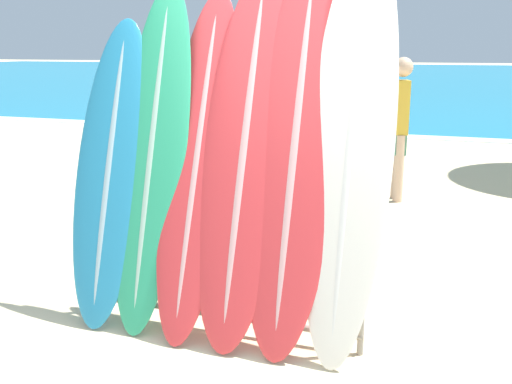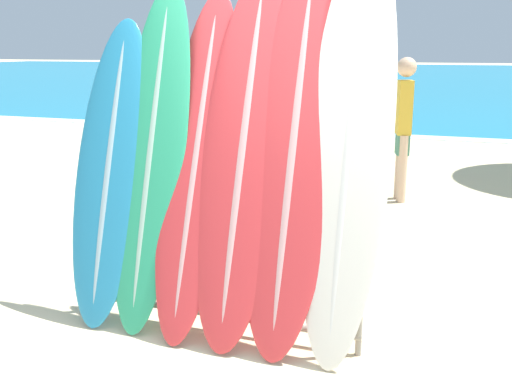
# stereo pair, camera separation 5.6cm
# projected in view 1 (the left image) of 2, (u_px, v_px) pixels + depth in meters

# --- Properties ---
(ocean_water) EXTENTS (120.00, 60.00, 0.01)m
(ocean_water) POSITION_uv_depth(u_px,v_px,m) (448.00, 77.00, 39.81)
(ocean_water) COLOR teal
(ocean_water) RESTS_ON ground_plane
(surfboard_rack) EXTENTS (1.97, 0.04, 0.77)m
(surfboard_rack) POSITION_uv_depth(u_px,v_px,m) (217.00, 272.00, 3.95)
(surfboard_rack) COLOR gray
(surfboard_rack) RESTS_ON ground_plane
(surfboard_slot_0) EXTENTS (0.54, 0.72, 2.08)m
(surfboard_slot_0) POSITION_uv_depth(u_px,v_px,m) (111.00, 171.00, 4.12)
(surfboard_slot_0) COLOR teal
(surfboard_slot_0) RESTS_ON ground_plane
(surfboard_slot_1) EXTENTS (0.50, 0.79, 2.32)m
(surfboard_slot_1) POSITION_uv_depth(u_px,v_px,m) (152.00, 156.00, 4.03)
(surfboard_slot_1) COLOR #289E70
(surfboard_slot_1) RESTS_ON ground_plane
(surfboard_slot_2) EXTENTS (0.50, 0.92, 2.26)m
(surfboard_slot_2) POSITION_uv_depth(u_px,v_px,m) (198.00, 163.00, 3.95)
(surfboard_slot_2) COLOR red
(surfboard_slot_2) RESTS_ON ground_plane
(surfboard_slot_3) EXTENTS (0.60, 0.95, 2.41)m
(surfboard_slot_3) POSITION_uv_depth(u_px,v_px,m) (245.00, 154.00, 3.84)
(surfboard_slot_3) COLOR red
(surfboard_slot_3) RESTS_ON ground_plane
(surfboard_slot_4) EXTENTS (0.59, 0.93, 2.45)m
(surfboard_slot_4) POSITION_uv_depth(u_px,v_px,m) (295.00, 154.00, 3.73)
(surfboard_slot_4) COLOR red
(surfboard_slot_4) RESTS_ON ground_plane
(surfboard_slot_5) EXTENTS (0.53, 0.89, 2.59)m
(surfboard_slot_5) POSITION_uv_depth(u_px,v_px,m) (350.00, 146.00, 3.62)
(surfboard_slot_5) COLOR silver
(surfboard_slot_5) RESTS_ON ground_plane
(person_near_water) EXTENTS (0.24, 0.29, 1.76)m
(person_near_water) POSITION_uv_depth(u_px,v_px,m) (400.00, 124.00, 7.34)
(person_near_water) COLOR beige
(person_near_water) RESTS_ON ground_plane
(person_mid_beach) EXTENTS (0.25, 0.30, 1.80)m
(person_mid_beach) POSITION_uv_depth(u_px,v_px,m) (256.00, 104.00, 9.81)
(person_mid_beach) COLOR #A87A5B
(person_mid_beach) RESTS_ON ground_plane
(person_far_left) EXTENTS (0.24, 0.28, 1.64)m
(person_far_left) POSITION_uv_depth(u_px,v_px,m) (378.00, 118.00, 8.56)
(person_far_left) COLOR #846047
(person_far_left) RESTS_ON ground_plane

